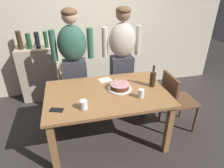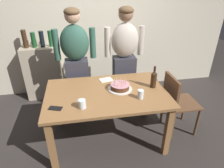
# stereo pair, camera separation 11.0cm
# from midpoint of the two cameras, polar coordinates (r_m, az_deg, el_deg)

# --- Properties ---
(ground_plane) EXTENTS (10.00, 10.00, 0.00)m
(ground_plane) POSITION_cam_midpoint_polar(r_m,az_deg,el_deg) (2.87, -2.49, -15.31)
(ground_plane) COLOR #332D2B
(back_wall) EXTENTS (5.20, 0.10, 2.60)m
(back_wall) POSITION_cam_midpoint_polar(r_m,az_deg,el_deg) (3.68, -7.79, 17.42)
(back_wall) COLOR beige
(back_wall) RESTS_ON ground_plane
(dining_table) EXTENTS (1.50, 0.96, 0.74)m
(dining_table) POSITION_cam_midpoint_polar(r_m,az_deg,el_deg) (2.47, -2.80, -4.42)
(dining_table) COLOR olive
(dining_table) RESTS_ON ground_plane
(birthday_cake) EXTENTS (0.30, 0.30, 0.14)m
(birthday_cake) POSITION_cam_midpoint_polar(r_m,az_deg,el_deg) (2.47, 1.01, -0.79)
(birthday_cake) COLOR white
(birthday_cake) RESTS_ON dining_table
(water_glass_near) EXTENTS (0.07, 0.07, 0.11)m
(water_glass_near) POSITION_cam_midpoint_polar(r_m,az_deg,el_deg) (2.31, 7.15, -2.79)
(water_glass_near) COLOR silver
(water_glass_near) RESTS_ON dining_table
(water_glass_far) EXTENTS (0.08, 0.08, 0.10)m
(water_glass_far) POSITION_cam_midpoint_polar(r_m,az_deg,el_deg) (2.13, -9.78, -6.01)
(water_glass_far) COLOR silver
(water_glass_far) RESTS_ON dining_table
(wine_bottle) EXTENTS (0.07, 0.07, 0.29)m
(wine_bottle) POSITION_cam_midpoint_polar(r_m,az_deg,el_deg) (2.55, 10.64, 1.70)
(wine_bottle) COLOR #382314
(wine_bottle) RESTS_ON dining_table
(cell_phone) EXTENTS (0.16, 0.12, 0.01)m
(cell_phone) POSITION_cam_midpoint_polar(r_m,az_deg,el_deg) (2.20, -17.30, -7.29)
(cell_phone) COLOR black
(cell_phone) RESTS_ON dining_table
(napkin_stack) EXTENTS (0.20, 0.16, 0.01)m
(napkin_stack) POSITION_cam_midpoint_polar(r_m,az_deg,el_deg) (2.71, -3.26, 1.19)
(napkin_stack) COLOR white
(napkin_stack) RESTS_ON dining_table
(person_man_bearded) EXTENTS (0.61, 0.27, 1.66)m
(person_man_bearded) POSITION_cam_midpoint_polar(r_m,az_deg,el_deg) (2.97, -12.09, 5.85)
(person_man_bearded) COLOR #33333D
(person_man_bearded) RESTS_ON ground_plane
(person_woman_cardigan) EXTENTS (0.61, 0.27, 1.66)m
(person_woman_cardigan) POSITION_cam_midpoint_polar(r_m,az_deg,el_deg) (3.07, 1.87, 7.17)
(person_woman_cardigan) COLOR #33333D
(person_woman_cardigan) RESTS_ON ground_plane
(dining_chair) EXTENTS (0.42, 0.42, 0.87)m
(dining_chair) POSITION_cam_midpoint_polar(r_m,az_deg,el_deg) (2.84, 16.78, -3.97)
(dining_chair) COLOR brown
(dining_chair) RESTS_ON ground_plane
(shelf_cabinet) EXTENTS (0.64, 0.30, 1.26)m
(shelf_cabinet) POSITION_cam_midpoint_polar(r_m,az_deg,el_deg) (3.73, -21.30, 2.94)
(shelf_cabinet) COLOR tan
(shelf_cabinet) RESTS_ON ground_plane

